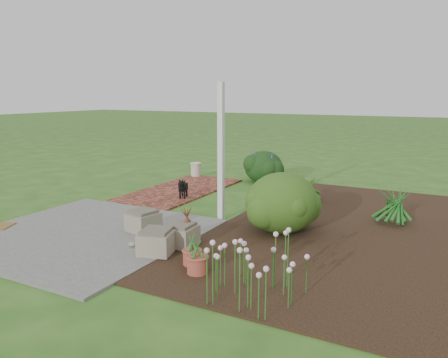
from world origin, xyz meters
The scene contains 18 objects.
ground centered at (0.00, 0.00, 0.00)m, with size 80.00×80.00×0.00m, color #2A591C.
concrete_patio centered at (-1.25, -1.75, 0.02)m, with size 3.50×3.50×0.04m, color #5A5A58.
brick_path centered at (-1.70, 1.75, 0.02)m, with size 1.60×3.50×0.04m, color maroon.
garden_bed centered at (2.50, 0.50, 0.01)m, with size 4.00×7.00×0.03m, color black.
veranda_post centered at (0.30, 0.10, 1.25)m, with size 0.10×0.10×2.50m, color white.
stone_trough_near centered at (0.35, -1.95, 0.19)m, with size 0.46×0.46×0.31m, color #7A6E5B.
stone_trough_mid centered at (-0.47, -1.21, 0.19)m, with size 0.46×0.46×0.30m, color gray.
stone_trough_far centered at (0.48, -1.52, 0.19)m, with size 0.44×0.44×0.29m, color gray.
black_dog centered at (-1.16, 1.04, 0.29)m, with size 0.26×0.46×0.42m.
cream_ceramic_urn centered at (-2.27, 3.37, 0.22)m, with size 0.27×0.27×0.36m, color beige.
evergreen_shrub centered at (1.56, -0.10, 0.54)m, with size 1.20×1.20×1.02m, color #193912.
agapanthus_clump_back centered at (3.17, 1.21, 0.43)m, with size 0.88×0.88×0.79m, color #0B3F0E, non-canonical shape.
agapanthus_clump_front centered at (1.29, 2.07, 0.39)m, with size 0.81×0.81×0.72m, color #123F14, non-canonical shape.
pink_flower_patch centered at (2.15, -2.53, 0.39)m, with size 1.12×1.12×0.71m, color #113D0F, non-canonical shape.
terracotta_pot_bronze centered at (0.52, -1.40, 0.15)m, with size 0.31×0.31×0.25m, color #AB5E3A.
terracotta_pot_small_left centered at (1.02, -2.05, 0.13)m, with size 0.25×0.25×0.21m, color #9D4935.
terracotta_pot_small_right centered at (1.23, -2.27, 0.14)m, with size 0.27×0.27×0.23m, color #A14836.
purple_flowering_bush centered at (-0.36, 3.65, 0.42)m, with size 1.00×1.00×0.85m, color black.
Camera 1 is at (4.01, -6.75, 2.30)m, focal length 35.00 mm.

